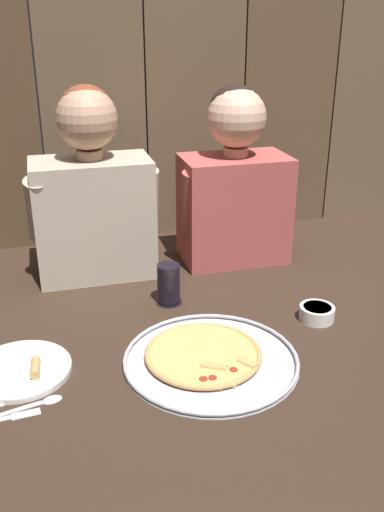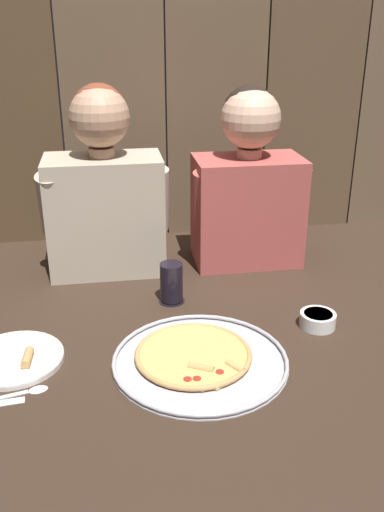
# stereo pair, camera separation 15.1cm
# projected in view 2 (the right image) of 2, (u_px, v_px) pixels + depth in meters

# --- Properties ---
(ground_plane) EXTENTS (3.20, 3.20, 0.00)m
(ground_plane) POSITION_uv_depth(u_px,v_px,m) (201.00, 332.00, 1.50)
(ground_plane) COLOR #332319
(pizza_tray) EXTENTS (0.43, 0.43, 0.03)m
(pizza_tray) POSITION_uv_depth(u_px,v_px,m) (198.00, 358.00, 1.37)
(pizza_tray) COLOR #B2B2B7
(pizza_tray) RESTS_ON ground
(dinner_plate) EXTENTS (0.24, 0.24, 0.03)m
(dinner_plate) POSITION_uv_depth(u_px,v_px,m) (14.00, 358.00, 1.37)
(dinner_plate) COLOR white
(dinner_plate) RESTS_ON ground
(drinking_glass) EXTENTS (0.08, 0.08, 0.12)m
(drinking_glass) POSITION_uv_depth(u_px,v_px,m) (171.00, 283.00, 1.64)
(drinking_glass) COLOR black
(drinking_glass) RESTS_ON ground
(dipping_bowl) EXTENTS (0.10, 0.10, 0.04)m
(dipping_bowl) POSITION_uv_depth(u_px,v_px,m) (318.00, 319.00, 1.52)
(dipping_bowl) COLOR white
(dipping_bowl) RESTS_ON ground
(table_fork) EXTENTS (0.13, 0.04, 0.01)m
(table_fork) POSITION_uv_depth(u_px,v_px,m) (3.00, 387.00, 1.27)
(table_fork) COLOR silver
(table_fork) RESTS_ON ground
(table_spoon) EXTENTS (0.14, 0.05, 0.01)m
(table_spoon) POSITION_uv_depth(u_px,v_px,m) (28.00, 391.00, 1.26)
(table_spoon) COLOR silver
(table_spoon) RESTS_ON ground
(diner_left) EXTENTS (0.40, 0.21, 0.60)m
(diner_left) POSITION_uv_depth(u_px,v_px,m) (104.00, 189.00, 1.76)
(diner_left) COLOR #B2A38E
(diner_left) RESTS_ON ground
(diner_right) EXTENTS (0.39, 0.21, 0.58)m
(diner_right) POSITION_uv_depth(u_px,v_px,m) (248.00, 183.00, 1.83)
(diner_right) COLOR #AD4C47
(diner_right) RESTS_ON ground
(wooden_backdrop_wall) EXTENTS (2.19, 0.03, 1.21)m
(wooden_backdrop_wall) POSITION_uv_depth(u_px,v_px,m) (165.00, 70.00, 1.95)
(wooden_backdrop_wall) COLOR brown
(wooden_backdrop_wall) RESTS_ON ground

